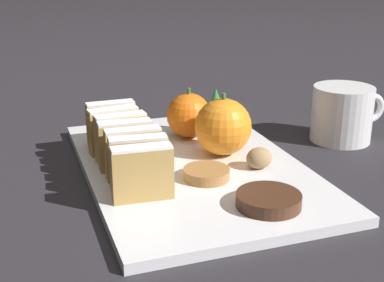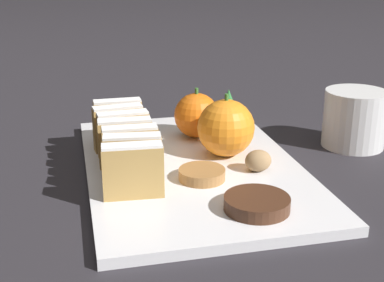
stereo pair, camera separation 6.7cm
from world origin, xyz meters
name	(u,v)px [view 2 (the right image)]	position (x,y,z in m)	size (l,w,h in m)	color
ground_plane	(192,172)	(0.00, 0.00, 0.00)	(6.00, 6.00, 0.00)	#28262B
serving_platter	(192,168)	(0.00, 0.00, 0.01)	(0.26, 0.40, 0.01)	white
stollen_slice_front	(133,171)	(-0.08, -0.08, 0.04)	(0.07, 0.02, 0.06)	tan
stollen_slice_second	(133,160)	(-0.08, -0.05, 0.04)	(0.07, 0.03, 0.06)	tan
stollen_slice_third	(131,151)	(-0.08, -0.02, 0.04)	(0.07, 0.02, 0.06)	tan
stollen_slice_fourth	(125,143)	(-0.08, 0.01, 0.04)	(0.07, 0.02, 0.06)	tan
stollen_slice_fifth	(124,135)	(-0.08, 0.04, 0.04)	(0.07, 0.02, 0.06)	tan
stollen_slice_sixth	(118,128)	(-0.08, 0.07, 0.04)	(0.07, 0.03, 0.06)	tan
stollen_slice_back	(118,121)	(-0.08, 0.10, 0.04)	(0.07, 0.02, 0.06)	tan
orange_near	(226,128)	(0.05, 0.02, 0.05)	(0.08, 0.08, 0.08)	orange
orange_far	(197,115)	(0.03, 0.10, 0.04)	(0.06, 0.06, 0.07)	orange
walnut	(258,161)	(0.07, -0.04, 0.03)	(0.03, 0.03, 0.03)	#9E7A51
chocolate_cookie	(257,203)	(0.04, -0.14, 0.02)	(0.07, 0.07, 0.01)	#472819
gingerbread_cookie	(205,174)	(0.00, -0.05, 0.02)	(0.06, 0.06, 0.01)	#A3703D
evergreen_sprig	(228,105)	(0.10, 0.17, 0.04)	(0.04, 0.04, 0.05)	#2D7538
coffee_mug	(356,119)	(0.25, 0.04, 0.04)	(0.12, 0.09, 0.08)	white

